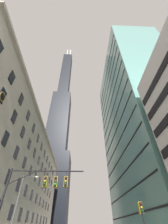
# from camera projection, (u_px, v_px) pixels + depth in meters

# --- Properties ---
(station_building) EXTENTS (16.70, 69.09, 26.30)m
(station_building) POSITION_uv_depth(u_px,v_px,m) (6.00, 174.00, 37.44)
(station_building) COLOR beige
(station_building) RESTS_ON ground
(dark_skyscraper) EXTENTS (23.04, 23.04, 197.31)m
(dark_skyscraper) POSITION_uv_depth(u_px,v_px,m) (57.00, 135.00, 111.18)
(dark_skyscraper) COLOR black
(dark_skyscraper) RESTS_ON ground
(glass_office_midrise) EXTENTS (16.02, 34.78, 58.96)m
(glass_office_midrise) POSITION_uv_depth(u_px,v_px,m) (137.00, 119.00, 45.99)
(glass_office_midrise) COLOR slate
(glass_office_midrise) RESTS_ON ground
(traffic_signal_mast) EXTENTS (8.02, 0.63, 6.77)m
(traffic_signal_mast) POSITION_uv_depth(u_px,v_px,m) (41.00, 187.00, 14.43)
(traffic_signal_mast) COLOR black
(traffic_signal_mast) RESTS_ON sidewalk_left
(traffic_light_near_right) EXTENTS (0.40, 0.63, 3.85)m
(traffic_light_near_right) POSITION_uv_depth(u_px,v_px,m) (141.00, 210.00, 14.39)
(traffic_light_near_right) COLOR black
(traffic_light_near_right) RESTS_ON sidewalk_right
(street_lamppost) EXTENTS (2.54, 0.32, 8.57)m
(street_lamppost) POSITION_uv_depth(u_px,v_px,m) (20.00, 200.00, 21.34)
(street_lamppost) COLOR #47474C
(street_lamppost) RESTS_ON sidewalk_left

